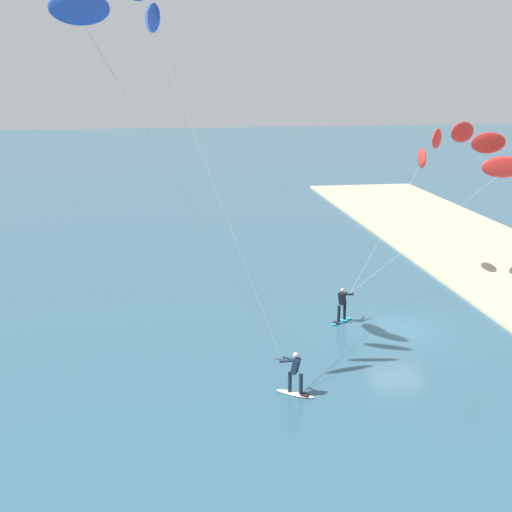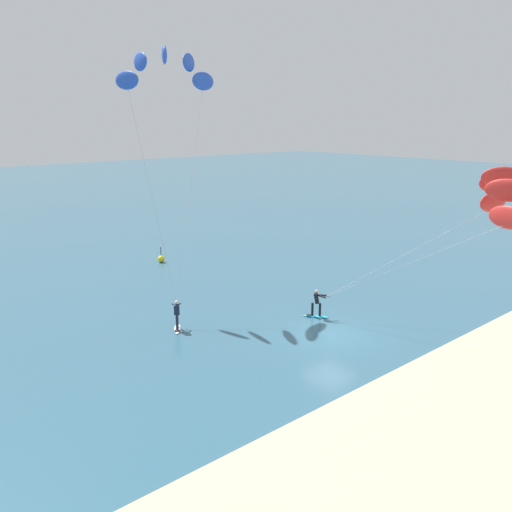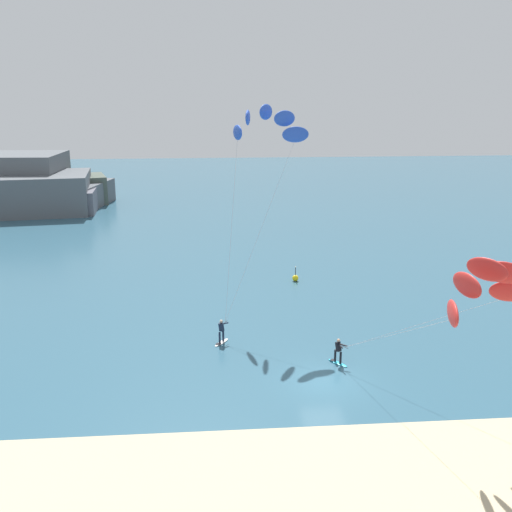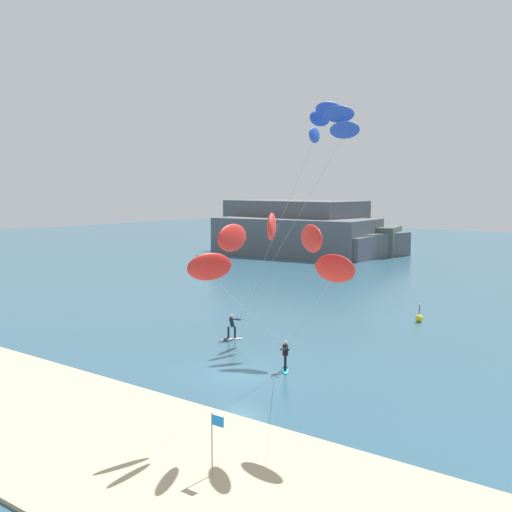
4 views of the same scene
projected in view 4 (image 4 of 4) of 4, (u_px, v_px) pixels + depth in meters
name	position (u px, v px, depth m)	size (l,w,h in m)	color
ground_plane	(239.00, 376.00, 35.34)	(240.00, 240.00, 0.00)	#2D566B
sand_strip	(76.00, 429.00, 27.46)	(80.00, 10.58, 0.16)	#C6B289
kitesurfer_nearshore	(272.00, 253.00, 26.62)	(8.88, 10.93, 8.97)	#23ADD1
kitesurfer_mid_water	(326.00, 129.00, 44.45)	(7.09, 8.79, 15.60)	white
marker_buoy	(419.00, 318.00, 49.28)	(0.56, 0.56, 1.38)	yellow
beach_flag	(215.00, 432.00, 22.61)	(0.57, 0.05, 2.20)	gray
distant_headland	(309.00, 235.00, 100.00)	(27.67, 21.03, 7.78)	#4C564C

